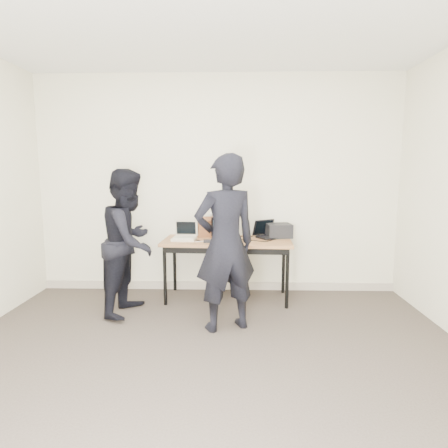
{
  "coord_description": "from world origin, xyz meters",
  "views": [
    {
      "loc": [
        0.21,
        -2.44,
        1.54
      ],
      "look_at": [
        0.1,
        1.6,
        0.95
      ],
      "focal_mm": 30.0,
      "sensor_mm": 36.0,
      "label": 1
    }
  ],
  "objects_px": {
    "laptop_beige": "(185,236)",
    "equipment_box": "(279,231)",
    "desk": "(227,245)",
    "laptop_center": "(226,235)",
    "person_observer": "(130,242)",
    "leather_satchel": "(213,226)",
    "laptop_right": "(268,233)",
    "person_typist": "(225,244)"
  },
  "relations": [
    {
      "from": "person_observer",
      "to": "laptop_beige",
      "type": "bearing_deg",
      "value": -41.15
    },
    {
      "from": "laptop_beige",
      "to": "person_typist",
      "type": "relative_size",
      "value": 0.17
    },
    {
      "from": "laptop_beige",
      "to": "equipment_box",
      "type": "bearing_deg",
      "value": 13.36
    },
    {
      "from": "laptop_center",
      "to": "person_observer",
      "type": "relative_size",
      "value": 0.23
    },
    {
      "from": "leather_satchel",
      "to": "equipment_box",
      "type": "bearing_deg",
      "value": -10.66
    },
    {
      "from": "laptop_center",
      "to": "equipment_box",
      "type": "bearing_deg",
      "value": 11.79
    },
    {
      "from": "laptop_beige",
      "to": "laptop_center",
      "type": "relative_size",
      "value": 0.79
    },
    {
      "from": "desk",
      "to": "equipment_box",
      "type": "distance_m",
      "value": 0.67
    },
    {
      "from": "equipment_box",
      "to": "laptop_right",
      "type": "bearing_deg",
      "value": -177.78
    },
    {
      "from": "laptop_right",
      "to": "leather_satchel",
      "type": "xyz_separation_m",
      "value": [
        -0.67,
        0.04,
        0.08
      ]
    },
    {
      "from": "laptop_beige",
      "to": "desk",
      "type": "bearing_deg",
      "value": 3.38
    },
    {
      "from": "equipment_box",
      "to": "laptop_beige",
      "type": "bearing_deg",
      "value": -170.61
    },
    {
      "from": "leather_satchel",
      "to": "laptop_right",
      "type": "bearing_deg",
      "value": -11.63
    },
    {
      "from": "laptop_beige",
      "to": "leather_satchel",
      "type": "xyz_separation_m",
      "value": [
        0.32,
        0.22,
        0.08
      ]
    },
    {
      "from": "desk",
      "to": "person_observer",
      "type": "bearing_deg",
      "value": -154.63
    },
    {
      "from": "desk",
      "to": "leather_satchel",
      "type": "distance_m",
      "value": 0.34
    },
    {
      "from": "person_typist",
      "to": "person_observer",
      "type": "height_order",
      "value": "person_typist"
    },
    {
      "from": "desk",
      "to": "person_observer",
      "type": "distance_m",
      "value": 1.12
    },
    {
      "from": "laptop_beige",
      "to": "laptop_right",
      "type": "relative_size",
      "value": 0.74
    },
    {
      "from": "equipment_box",
      "to": "person_typist",
      "type": "bearing_deg",
      "value": -121.32
    },
    {
      "from": "leather_satchel",
      "to": "person_typist",
      "type": "relative_size",
      "value": 0.23
    },
    {
      "from": "desk",
      "to": "leather_satchel",
      "type": "height_order",
      "value": "leather_satchel"
    },
    {
      "from": "person_typist",
      "to": "desk",
      "type": "bearing_deg",
      "value": -113.56
    },
    {
      "from": "laptop_right",
      "to": "leather_satchel",
      "type": "bearing_deg",
      "value": 143.72
    },
    {
      "from": "laptop_center",
      "to": "laptop_beige",
      "type": "bearing_deg",
      "value": 174.55
    },
    {
      "from": "laptop_right",
      "to": "leather_satchel",
      "type": "distance_m",
      "value": 0.68
    },
    {
      "from": "laptop_center",
      "to": "person_typist",
      "type": "xyz_separation_m",
      "value": [
        0.02,
        -0.84,
        0.07
      ]
    },
    {
      "from": "laptop_right",
      "to": "desk",
      "type": "bearing_deg",
      "value": 167.97
    },
    {
      "from": "desk",
      "to": "equipment_box",
      "type": "relative_size",
      "value": 5.29
    },
    {
      "from": "laptop_center",
      "to": "laptop_right",
      "type": "relative_size",
      "value": 0.93
    },
    {
      "from": "laptop_right",
      "to": "person_typist",
      "type": "xyz_separation_m",
      "value": [
        -0.49,
        -1.03,
        0.08
      ]
    },
    {
      "from": "person_observer",
      "to": "leather_satchel",
      "type": "bearing_deg",
      "value": -42.68
    },
    {
      "from": "person_observer",
      "to": "laptop_center",
      "type": "bearing_deg",
      "value": -57.43
    },
    {
      "from": "laptop_center",
      "to": "person_typist",
      "type": "height_order",
      "value": "person_typist"
    },
    {
      "from": "equipment_box",
      "to": "person_typist",
      "type": "xyz_separation_m",
      "value": [
        -0.63,
        -1.03,
        0.04
      ]
    },
    {
      "from": "desk",
      "to": "laptop_right",
      "type": "height_order",
      "value": "laptop_right"
    },
    {
      "from": "laptop_center",
      "to": "person_typist",
      "type": "relative_size",
      "value": 0.22
    },
    {
      "from": "desk",
      "to": "laptop_center",
      "type": "relative_size",
      "value": 4.21
    },
    {
      "from": "laptop_beige",
      "to": "equipment_box",
      "type": "relative_size",
      "value": 1.0
    },
    {
      "from": "laptop_right",
      "to": "person_observer",
      "type": "height_order",
      "value": "person_observer"
    },
    {
      "from": "desk",
      "to": "leather_satchel",
      "type": "relative_size",
      "value": 4.01
    },
    {
      "from": "laptop_center",
      "to": "person_observer",
      "type": "distance_m",
      "value": 1.1
    }
  ]
}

